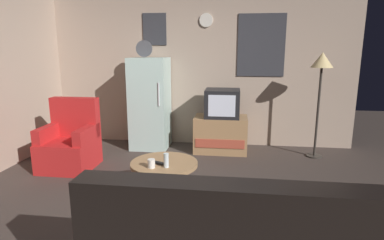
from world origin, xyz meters
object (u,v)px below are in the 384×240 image
tv_stand (221,134)px  mug_ceramic_white (151,163)px  fridge (150,103)px  remote_control (158,163)px  standing_lamp (322,68)px  armchair (70,144)px  crt_tv (222,103)px  coffee_table (165,182)px  wine_glass (166,160)px

tv_stand → mug_ceramic_white: (-0.62, -2.03, 0.21)m
fridge → remote_control: fridge is taller
standing_lamp → armchair: 3.77m
tv_stand → crt_tv: crt_tv is taller
fridge → remote_control: size_ratio=11.80×
tv_stand → remote_control: (-0.58, -1.91, 0.18)m
tv_stand → mug_ceramic_white: 2.13m
fridge → armchair: 1.45m
remote_control → armchair: (-1.48, 0.93, -0.13)m
tv_stand → mug_ceramic_white: bearing=-107.0°
coffee_table → remote_control: (-0.06, -0.06, 0.24)m
tv_stand → coffee_table: tv_stand is taller
tv_stand → crt_tv: bearing=-3.0°
coffee_table → remote_control: bearing=-131.9°
crt_tv → remote_control: size_ratio=3.60×
armchair → standing_lamp: bearing=14.3°
standing_lamp → mug_ceramic_white: (-2.08, -1.94, -0.86)m
fridge → wine_glass: size_ratio=11.80×
crt_tv → armchair: 2.34m
fridge → standing_lamp: bearing=-3.7°
tv_stand → wine_glass: bearing=-103.3°
wine_glass → fridge: bearing=108.8°
coffee_table → standing_lamp: bearing=41.6°
fridge → coffee_table: bearing=-71.4°
coffee_table → wine_glass: bearing=-69.6°
mug_ceramic_white → coffee_table: bearing=62.2°
standing_lamp → remote_control: bearing=-138.2°
remote_control → fridge: bearing=129.7°
crt_tv → coffee_table: crt_tv is taller
armchair → coffee_table: bearing=-29.6°
crt_tv → standing_lamp: 1.55m
fridge → mug_ceramic_white: 2.20m
crt_tv → mug_ceramic_white: 2.14m
fridge → wine_glass: 2.22m
fridge → standing_lamp: fridge is taller
tv_stand → coffee_table: 1.92m
fridge → mug_ceramic_white: size_ratio=19.67×
remote_control → tv_stand: bearing=96.0°
coffee_table → remote_control: 0.25m
tv_stand → remote_control: 2.01m
coffee_table → fridge: bearing=108.6°
wine_glass → coffee_table: bearing=110.4°
coffee_table → tv_stand: bearing=74.1°
standing_lamp → wine_glass: bearing=-135.3°
mug_ceramic_white → fridge: bearing=104.8°
standing_lamp → armchair: (-3.52, -0.90, -1.02)m
crt_tv → armchair: bearing=-154.8°
standing_lamp → wine_glass: 2.84m
fridge → crt_tv: size_ratio=3.28×
wine_glass → armchair: armchair is taller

